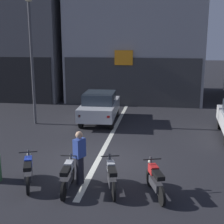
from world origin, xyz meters
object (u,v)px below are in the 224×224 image
Objects in this scene: motorcycle_blue_row_leftmost at (29,171)px; person_by_motorcycles at (80,157)px; motorcycle_white_row_left_mid at (68,176)px; motorcycle_red_row_right_mid at (155,180)px; motorcycle_silver_row_centre at (111,176)px; street_lamp at (31,47)px; car_silver_crossing_near at (100,106)px.

person_by_motorcycles is at bearing 14.34° from motorcycle_blue_row_leftmost.
motorcycle_red_row_right_mid is (2.53, 0.12, 0.00)m from motorcycle_white_row_left_mid.
motorcycle_white_row_left_mid and motorcycle_silver_row_centre have the same top height.
street_lamp is 3.88× the size of motorcycle_white_row_left_mid.
motorcycle_white_row_left_mid is at bearing -60.89° from street_lamp.
street_lamp is (-3.31, -0.88, 3.08)m from car_silver_crossing_near.
motorcycle_white_row_left_mid is (3.87, -6.96, -3.51)m from street_lamp.
motorcycle_blue_row_leftmost and motorcycle_silver_row_centre have the same top height.
car_silver_crossing_near reaches higher than motorcycle_silver_row_centre.
person_by_motorcycles is at bearing 170.32° from motorcycle_red_row_right_mid.
motorcycle_white_row_left_mid is 1.04× the size of motorcycle_red_row_right_mid.
motorcycle_blue_row_leftmost is at bearing -95.26° from car_silver_crossing_near.
motorcycle_blue_row_leftmost is 0.95× the size of motorcycle_white_row_left_mid.
street_lamp is 3.97× the size of motorcycle_silver_row_centre.
street_lamp reaches higher than motorcycle_silver_row_centre.
street_lamp reaches higher than motorcycle_red_row_right_mid.
motorcycle_red_row_right_mid is 2.37m from person_by_motorcycles.
car_silver_crossing_near is 7.88m from motorcycle_silver_row_centre.
motorcycle_red_row_right_mid is at bearing -68.13° from car_silver_crossing_near.
street_lamp is at bearing 110.87° from motorcycle_blue_row_leftmost.
motorcycle_white_row_left_mid is 1.00× the size of person_by_motorcycles.
car_silver_crossing_near is at bearing 96.19° from person_by_motorcycles.
street_lamp reaches higher than motorcycle_white_row_left_mid.
motorcycle_blue_row_leftmost and motorcycle_white_row_left_mid have the same top height.
street_lamp is 8.10m from motorcycle_blue_row_leftmost.
motorcycle_silver_row_centre is 1.16m from person_by_motorcycles.
street_lamp is at bearing 133.15° from motorcycle_red_row_right_mid.
car_silver_crossing_near is 7.86m from motorcycle_white_row_left_mid.
motorcycle_white_row_left_mid and motorcycle_red_row_right_mid have the same top height.
car_silver_crossing_near is at bearing 94.11° from motorcycle_white_row_left_mid.
motorcycle_white_row_left_mid is 1.02× the size of motorcycle_silver_row_centre.
motorcycle_blue_row_leftmost is (-0.71, -7.70, -0.43)m from car_silver_crossing_near.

